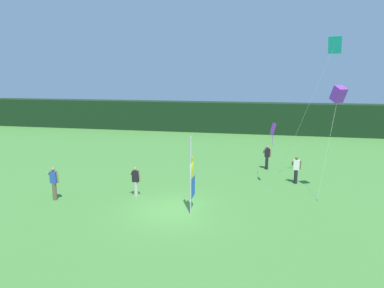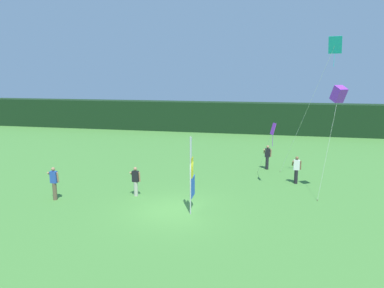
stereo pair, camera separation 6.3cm
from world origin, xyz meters
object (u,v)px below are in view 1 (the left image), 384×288
banner_flag (192,176)px  person_far_right (296,169)px  person_mid_field (54,183)px  person_near_banner (267,157)px  kite_purple_diamond_0 (272,132)px  person_far_left (136,181)px  kite_purple_box_1 (338,94)px  kite_cyan_diamond_2 (332,52)px

banner_flag → person_far_right: (5.34, 5.82, -0.92)m
person_mid_field → person_far_right: 14.07m
banner_flag → person_far_right: 7.95m
person_near_banner → kite_purple_diamond_0: size_ratio=0.45×
person_mid_field → banner_flag: bearing=-1.2°
kite_purple_diamond_0 → person_near_banner: bearing=92.8°
person_far_right → person_near_banner: bearing=120.1°
person_far_left → person_near_banner: bearing=45.5°
person_mid_field → kite_purple_box_1: bearing=13.4°
banner_flag → kite_cyan_diamond_2: kite_cyan_diamond_2 is taller
kite_purple_box_1 → person_far_right: bearing=127.7°
kite_purple_box_1 → kite_cyan_diamond_2: kite_cyan_diamond_2 is taller
person_mid_field → person_far_right: (12.88, 5.66, -0.05)m
banner_flag → person_far_left: banner_flag is taller
person_near_banner → kite_purple_box_1: 7.82m
person_far_left → banner_flag: bearing=-25.0°
banner_flag → kite_cyan_diamond_2: bearing=40.6°
person_mid_field → person_far_left: size_ratio=1.09×
person_far_left → kite_purple_diamond_0: bearing=24.3°
person_mid_field → person_far_right: person_mid_field is taller
kite_purple_box_1 → kite_cyan_diamond_2: bearing=92.4°
banner_flag → kite_purple_box_1: size_ratio=0.63×
kite_cyan_diamond_2 → person_far_left: bearing=-157.5°
banner_flag → person_far_left: bearing=155.0°
person_far_left → person_far_right: size_ratio=0.96×
kite_purple_box_1 → person_mid_field: bearing=-166.6°
person_far_left → kite_cyan_diamond_2: bearing=22.5°
person_near_banner → person_far_left: (-7.09, -7.21, -0.05)m
person_far_left → kite_cyan_diamond_2: (10.45, 4.32, 6.99)m
kite_cyan_diamond_2 → person_mid_field: bearing=-158.2°
kite_purple_diamond_0 → kite_purple_box_1: 4.20m
person_far_right → kite_cyan_diamond_2: kite_cyan_diamond_2 is taller
banner_flag → kite_purple_diamond_0: bearing=52.6°
person_far_right → kite_purple_diamond_0: kite_purple_diamond_0 is taller
person_mid_field → kite_cyan_diamond_2: size_ratio=0.21×
person_far_right → kite_purple_box_1: (1.69, -2.19, 4.70)m
kite_cyan_diamond_2 → banner_flag: bearing=-139.4°
banner_flag → kite_purple_box_1: 8.77m
person_mid_field → person_far_left: person_mid_field is taller
person_far_right → person_far_left: bearing=-154.7°
person_near_banner → person_far_right: bearing=-59.9°
banner_flag → kite_cyan_diamond_2: 10.96m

